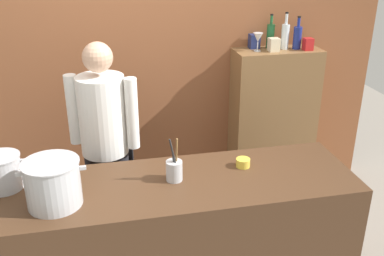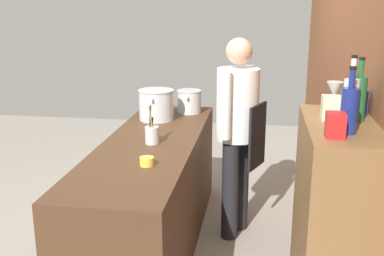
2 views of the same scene
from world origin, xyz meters
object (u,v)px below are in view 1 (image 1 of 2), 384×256
Objects in this scene: wine_bottle_cobalt at (297,37)px; spice_tin_navy at (254,41)px; stockpot_large at (53,183)px; wine_bottle_clear at (285,36)px; wine_glass_tall at (258,38)px; chef at (105,136)px; stockpot_small at (2,172)px; wine_bottle_green at (270,35)px; spice_tin_cream at (274,45)px; utensil_crock at (174,170)px; spice_tin_red at (308,44)px; butter_jar at (243,163)px.

wine_bottle_cobalt is 2.29× the size of spice_tin_navy.
stockpot_large is at bearing -140.01° from spice_tin_navy.
wine_bottle_clear reaches higher than wine_glass_tall.
spice_tin_navy is at bearing 162.42° from wine_bottle_clear.
wine_glass_tall is at bearing 37.83° from stockpot_large.
stockpot_small is (-0.62, -0.49, 0.04)m from chef.
stockpot_large is 2.30m from wine_bottle_green.
wine_glass_tall is 0.15m from spice_tin_cream.
wine_bottle_green is (2.10, 1.11, 0.50)m from stockpot_small.
utensil_crock is 1.76m from wine_bottle_clear.
utensil_crock is at bearing -141.33° from spice_tin_red.
wine_bottle_clear is 0.21m from spice_tin_red.
wine_bottle_cobalt is 1.80× the size of wine_glass_tall.
wine_bottle_green is (-0.11, 0.06, -0.00)m from wine_bottle_clear.
spice_tin_cream is (1.47, 0.50, 0.49)m from chef.
utensil_crock is 2.37× the size of spice_tin_navy.
wine_bottle_green reaches higher than butter_jar.
wine_bottle_green is at bearing 30.43° from wine_glass_tall.
butter_jar is 1.31m from spice_tin_cream.
spice_tin_cream is 0.30m from spice_tin_red.
wine_bottle_green is at bearing 48.93° from utensil_crock.
stockpot_large is 2.43m from wine_bottle_cobalt.
wine_bottle_green reaches higher than chef.
utensil_crock is (0.41, -0.62, 0.01)m from chef.
wine_glass_tall reaches higher than butter_jar.
spice_tin_red is at bearing -7.10° from wine_glass_tall.
wine_glass_tall reaches higher than utensil_crock.
spice_tin_cream is (-0.01, -0.12, -0.05)m from wine_bottle_green.
wine_bottle_green is (1.48, 0.62, 0.54)m from chef.
chef reaches higher than spice_tin_navy.
wine_bottle_green reaches higher than spice_tin_red.
utensil_crock is 1.03× the size of wine_bottle_cobalt.
spice_tin_red is (0.30, -0.02, -0.00)m from spice_tin_cream.
wine_bottle_green is 1.05× the size of wine_bottle_cobalt.
wine_bottle_clear is at bearing 154.94° from spice_tin_red.
stockpot_large is at bearing -149.58° from spice_tin_red.
butter_jar is at bearing -122.89° from wine_bottle_clear.
spice_tin_navy is at bearing 68.60° from butter_jar.
wine_glass_tall is at bearing 172.90° from spice_tin_red.
chef is 1.54m from wine_glass_tall.
stockpot_small is 0.95× the size of wine_bottle_clear.
utensil_crock is at bearing 145.61° from chef.
wine_bottle_cobalt reaches higher than butter_jar.
chef is at bearing -154.53° from spice_tin_navy.
wine_bottle_cobalt is at bearing -19.36° from wine_bottle_green.
wine_glass_tall is 1.28× the size of spice_tin_navy.
spice_tin_cream is (0.59, 1.04, 0.53)m from butter_jar.
spice_tin_red is at bearing 30.42° from stockpot_large.
chef reaches higher than wine_glass_tall.
stockpot_large is at bearing 89.88° from chef.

